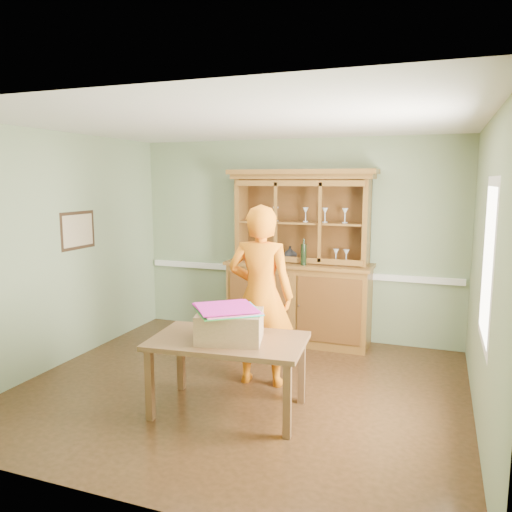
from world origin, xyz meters
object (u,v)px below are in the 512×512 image
at_px(china_hutch, 299,282).
at_px(person, 261,296).
at_px(dining_table, 228,347).
at_px(cardboard_box, 230,326).

relative_size(china_hutch, person, 1.20).
distance_m(dining_table, cardboard_box, 0.22).
distance_m(dining_table, person, 0.81).
bearing_deg(dining_table, person, 80.22).
bearing_deg(dining_table, cardboard_box, -53.02).
bearing_deg(person, dining_table, 79.91).
height_order(dining_table, person, person).
height_order(china_hutch, person, china_hutch).
height_order(china_hutch, cardboard_box, china_hutch).
height_order(china_hutch, dining_table, china_hutch).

